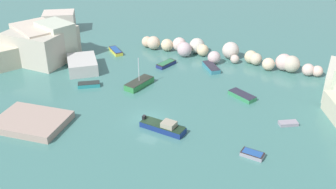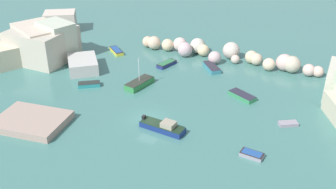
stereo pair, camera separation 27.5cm
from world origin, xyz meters
TOP-DOWN VIEW (x-y plane):
  - cove_water at (0.00, 0.00)m, footprint 160.00×160.00m
  - cliff_headland_left at (-25.24, 10.61)m, footprint 22.35×24.03m
  - rock_breakwater at (2.14, 22.18)m, footprint 30.60×5.68m
  - stone_dock at (-12.29, -6.93)m, footprint 9.08×7.37m
  - moored_boat_0 at (-12.28, -5.27)m, footprint 3.81×1.92m
  - moored_boat_1 at (-5.32, 15.98)m, footprint 2.16×3.74m
  - moored_boat_2 at (8.65, 10.72)m, footprint 4.14×3.08m
  - moored_boat_3 at (2.60, -1.19)m, footprint 5.63×2.13m
  - moored_boat_4 at (-15.53, 17.24)m, footprint 3.75×3.35m
  - moored_boat_5 at (-5.63, 7.74)m, footprint 2.58×4.93m
  - moored_boat_6 at (13.40, -1.70)m, footprint 2.53×1.45m
  - moored_boat_7 at (-12.11, 4.59)m, footprint 3.28×2.88m
  - moored_boat_8 at (1.61, 17.77)m, footprint 3.85×4.08m
  - moored_boat_9 at (15.65, 6.35)m, footprint 2.46×2.09m

SIDE VIEW (x-z plane):
  - cove_water at x=0.00m, z-range 0.00..0.00m
  - moored_boat_9 at x=15.65m, z-range 0.00..0.41m
  - moored_boat_6 at x=13.40m, z-range 0.01..0.52m
  - moored_boat_0 at x=-12.28m, z-range 0.00..0.54m
  - moored_boat_7 at x=-12.11m, z-range 0.00..0.58m
  - moored_boat_2 at x=8.65m, z-range 0.00..0.61m
  - moored_boat_1 at x=-5.32m, z-range 0.01..0.60m
  - moored_boat_4 at x=-15.53m, z-range 0.01..0.62m
  - moored_boat_8 at x=1.61m, z-range 0.00..0.66m
  - moored_boat_5 at x=-5.63m, z-range -1.75..2.65m
  - stone_dock at x=-12.29m, z-range 0.00..0.90m
  - moored_boat_3 at x=2.60m, z-range -0.18..1.16m
  - rock_breakwater at x=2.14m, z-range -0.23..2.56m
  - cliff_headland_left at x=-25.24m, z-range -0.63..5.45m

